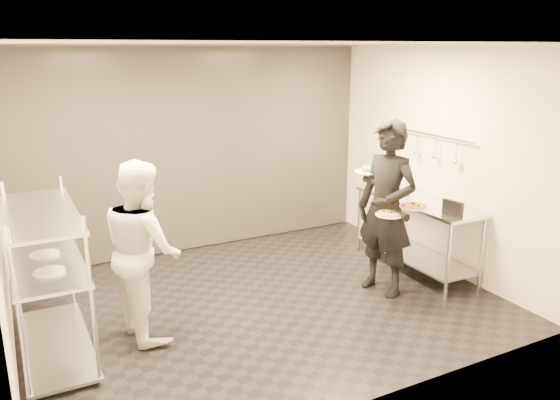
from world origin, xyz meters
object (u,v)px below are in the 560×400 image
pos_monitor (453,208)px  bottle_clear (378,179)px  waiter (387,209)px  salad_plate (367,170)px  bottle_green (408,187)px  bottle_dark (378,178)px  prep_counter (416,222)px  pizza_plate_far (414,206)px  pass_rack (48,274)px  chef (143,249)px  pizza_plate_near (389,214)px

pos_monitor → bottle_clear: bottle_clear is taller
waiter → salad_plate: bearing=173.9°
salad_plate → bottle_clear: (0.82, 0.85, -0.38)m
waiter → pos_monitor: (0.66, -0.35, 0.01)m
waiter → bottle_clear: size_ratio=10.68×
bottle_green → bottle_dark: bottle_green is taller
prep_counter → pizza_plate_far: (-0.62, -0.64, 0.46)m
pass_rack → bottle_green: bearing=2.4°
bottle_green → salad_plate: bearing=-164.1°
prep_counter → pos_monitor: size_ratio=7.23×
bottle_dark → waiter: bearing=-123.0°
waiter → pass_rack: bearing=-112.0°
pass_rack → chef: chef is taller
chef → pizza_plate_near: chef is taller
prep_counter → salad_plate: bearing=-176.4°
prep_counter → bottle_dark: size_ratio=8.63×
bottle_dark → pizza_plate_near: bearing=-122.8°
prep_counter → salad_plate: 1.13m
prep_counter → salad_plate: salad_plate is taller
waiter → bottle_green: waiter is taller
pos_monitor → bottle_green: bearing=71.5°
pizza_plate_far → bottle_clear: (0.60, 1.44, -0.07)m
salad_plate → bottle_clear: 1.24m
prep_counter → bottle_dark: 0.89m
bottle_green → waiter: bearing=-144.0°
waiter → salad_plate: size_ratio=6.80×
waiter → bottle_green: (0.77, 0.56, 0.03)m
waiter → pizza_plate_far: bearing=15.9°
waiter → pizza_plate_near: bearing=-47.4°
bottle_green → bottle_dark: (-0.00, 0.62, -0.01)m
pizza_plate_far → bottle_clear: pizza_plate_far is taller
prep_counter → bottle_clear: size_ratio=9.58×
pizza_plate_far → bottle_green: bottle_green is taller
chef → bottle_dark: chef is taller
pass_rack → prep_counter: (4.33, 0.00, -0.14)m
pizza_plate_far → bottle_dark: size_ratio=1.50×
waiter → bottle_green: bearing=110.0°
chef → salad_plate: bearing=-97.0°
pass_rack → waiter: waiter is taller
salad_plate → pizza_plate_near: bearing=-96.9°
prep_counter → chef: size_ratio=1.02×
pass_rack → chef: size_ratio=0.91×
pass_rack → bottle_clear: pass_rack is taller
pass_rack → pizza_plate_far: (3.71, -0.63, 0.32)m
waiter → salad_plate: waiter is taller
chef → waiter: bearing=-103.9°
pizza_plate_near → salad_plate: size_ratio=1.01×
pizza_plate_near → bottle_clear: size_ratio=1.59×
pizza_plate_near → salad_plate: bearing=83.1°
salad_plate → bottle_green: salad_plate is taller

